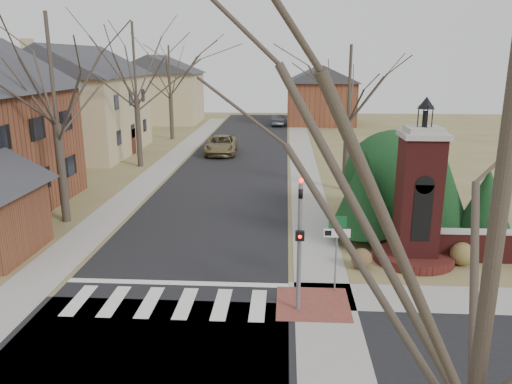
# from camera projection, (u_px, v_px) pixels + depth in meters

# --- Properties ---
(ground) EXTENTS (120.00, 120.00, 0.00)m
(ground) POSITION_uv_depth(u_px,v_px,m) (162.00, 315.00, 15.74)
(ground) COLOR brown
(ground) RESTS_ON ground
(main_street) EXTENTS (8.00, 70.00, 0.01)m
(main_street) POSITION_uv_depth(u_px,v_px,m) (234.00, 167.00, 36.94)
(main_street) COLOR black
(main_street) RESTS_ON ground
(cross_street) EXTENTS (120.00, 8.00, 0.01)m
(cross_street) POSITION_uv_depth(u_px,v_px,m) (134.00, 373.00, 12.85)
(cross_street) COLOR black
(cross_street) RESTS_ON ground
(crosswalk_zone) EXTENTS (8.00, 2.20, 0.02)m
(crosswalk_zone) POSITION_uv_depth(u_px,v_px,m) (168.00, 303.00, 16.51)
(crosswalk_zone) COLOR silver
(crosswalk_zone) RESTS_ON ground
(stop_bar) EXTENTS (8.00, 0.35, 0.02)m
(stop_bar) POSITION_uv_depth(u_px,v_px,m) (177.00, 283.00, 17.95)
(stop_bar) COLOR silver
(stop_bar) RESTS_ON ground
(sidewalk_right_main) EXTENTS (2.00, 60.00, 0.02)m
(sidewalk_right_main) POSITION_uv_depth(u_px,v_px,m) (304.00, 168.00, 36.64)
(sidewalk_right_main) COLOR gray
(sidewalk_right_main) RESTS_ON ground
(sidewalk_left) EXTENTS (2.00, 60.00, 0.02)m
(sidewalk_left) POSITION_uv_depth(u_px,v_px,m) (164.00, 166.00, 37.24)
(sidewalk_left) COLOR gray
(sidewalk_left) RESTS_ON ground
(curb_apron) EXTENTS (2.40, 2.40, 0.02)m
(curb_apron) POSITION_uv_depth(u_px,v_px,m) (313.00, 304.00, 16.42)
(curb_apron) COLOR brown
(curb_apron) RESTS_ON ground
(traffic_signal_pole) EXTENTS (0.28, 0.41, 4.50)m
(traffic_signal_pole) POSITION_uv_depth(u_px,v_px,m) (300.00, 234.00, 15.37)
(traffic_signal_pole) COLOR slate
(traffic_signal_pole) RESTS_ON ground
(sign_post) EXTENTS (0.90, 0.07, 2.75)m
(sign_post) POSITION_uv_depth(u_px,v_px,m) (337.00, 239.00, 16.82)
(sign_post) COLOR slate
(sign_post) RESTS_ON ground
(brick_gate_monument) EXTENTS (3.20, 3.20, 6.47)m
(brick_gate_monument) POSITION_uv_depth(u_px,v_px,m) (417.00, 208.00, 19.47)
(brick_gate_monument) COLOR #511917
(brick_gate_monument) RESTS_ON ground
(house_stucco_left) EXTENTS (9.80, 12.80, 9.28)m
(house_stucco_left) POSITION_uv_depth(u_px,v_px,m) (77.00, 98.00, 41.34)
(house_stucco_left) COLOR tan
(house_stucco_left) RESTS_ON ground
(house_distant_left) EXTENTS (10.80, 8.80, 8.53)m
(house_distant_left) POSITION_uv_depth(u_px,v_px,m) (158.00, 88.00, 61.58)
(house_distant_left) COLOR tan
(house_distant_left) RESTS_ON ground
(house_distant_right) EXTENTS (8.80, 8.80, 7.30)m
(house_distant_right) POSITION_uv_depth(u_px,v_px,m) (321.00, 93.00, 60.58)
(house_distant_right) COLOR brown
(house_distant_right) RESTS_ON ground
(evergreen_near) EXTENTS (2.80, 2.80, 4.10)m
(evergreen_near) POSITION_uv_depth(u_px,v_px,m) (363.00, 191.00, 21.47)
(evergreen_near) COLOR #473D33
(evergreen_near) RESTS_ON ground
(evergreen_mid) EXTENTS (3.40, 3.40, 4.70)m
(evergreen_mid) POSITION_uv_depth(u_px,v_px,m) (434.00, 179.00, 22.36)
(evergreen_mid) COLOR #473D33
(evergreen_mid) RESTS_ON ground
(evergreen_far) EXTENTS (2.40, 2.40, 3.30)m
(evergreen_far) POSITION_uv_depth(u_px,v_px,m) (486.00, 201.00, 21.46)
(evergreen_far) COLOR #473D33
(evergreen_far) RESTS_ON ground
(evergreen_mass) EXTENTS (4.80, 4.80, 4.80)m
(evergreen_mass) POSITION_uv_depth(u_px,v_px,m) (394.00, 176.00, 23.75)
(evergreen_mass) COLOR black
(evergreen_mass) RESTS_ON ground
(bare_tree_0) EXTENTS (8.05, 8.05, 11.15)m
(bare_tree_0) POSITION_uv_depth(u_px,v_px,m) (50.00, 61.00, 22.81)
(bare_tree_0) COLOR #473D33
(bare_tree_0) RESTS_ON ground
(bare_tree_1) EXTENTS (8.40, 8.40, 11.64)m
(bare_tree_1) POSITION_uv_depth(u_px,v_px,m) (134.00, 55.00, 35.25)
(bare_tree_1) COLOR #473D33
(bare_tree_1) RESTS_ON ground
(bare_tree_2) EXTENTS (7.35, 7.35, 10.19)m
(bare_tree_2) POSITION_uv_depth(u_px,v_px,m) (169.00, 67.00, 48.07)
(bare_tree_2) COLOR #473D33
(bare_tree_2) RESTS_ON ground
(bare_tree_3) EXTENTS (7.00, 7.00, 9.70)m
(bare_tree_3) POSITION_uv_depth(u_px,v_px,m) (350.00, 78.00, 28.98)
(bare_tree_3) COLOR #473D33
(bare_tree_3) RESTS_ON ground
(bare_tree_4) EXTENTS (6.65, 6.65, 9.21)m
(bare_tree_4) POSITION_uv_depth(u_px,v_px,m) (499.00, 211.00, 5.06)
(bare_tree_4) COLOR #473D33
(bare_tree_4) RESTS_ON ground
(pickup_truck) EXTENTS (2.81, 5.61, 1.52)m
(pickup_truck) POSITION_uv_depth(u_px,v_px,m) (221.00, 145.00, 41.94)
(pickup_truck) COLOR olive
(pickup_truck) RESTS_ON ground
(distant_car) EXTENTS (1.59, 4.04, 1.31)m
(distant_car) POSITION_uv_depth(u_px,v_px,m) (277.00, 120.00, 59.39)
(distant_car) COLOR #35383D
(distant_car) RESTS_ON ground
(dry_shrub_left) EXTENTS (0.81, 0.81, 0.81)m
(dry_shrub_left) POSITION_uv_depth(u_px,v_px,m) (362.00, 259.00, 19.11)
(dry_shrub_left) COLOR brown
(dry_shrub_left) RESTS_ON ground
(dry_shrub_right) EXTENTS (0.92, 0.92, 0.92)m
(dry_shrub_right) POSITION_uv_depth(u_px,v_px,m) (462.00, 254.00, 19.43)
(dry_shrub_right) COLOR brown
(dry_shrub_right) RESTS_ON ground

